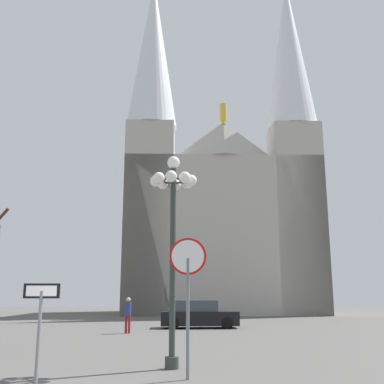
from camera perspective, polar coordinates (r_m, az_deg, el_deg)
The scene contains 6 objects.
cathedral at distance 46.79m, azimuth 3.56°, elevation -1.74°, with size 19.59×14.83×34.98m.
stop_sign at distance 11.03m, azimuth -0.51°, elevation -10.39°, with size 0.87×0.11×3.19m.
one_way_arrow_sign at distance 9.95m, azimuth -18.22°, elevation -14.65°, with size 0.71×0.14×2.09m.
street_lamp at distance 12.75m, azimuth -2.35°, elevation -2.94°, with size 1.32×1.32×5.68m.
parked_car_near_black at distance 27.06m, azimuth 0.79°, elevation -14.90°, with size 4.51×2.32×1.52m.
pedestrian_walking at distance 23.65m, azimuth -7.88°, elevation -14.35°, with size 0.32×0.32×1.71m.
Camera 1 is at (2.75, -7.55, 1.89)m, focal length 43.34 mm.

